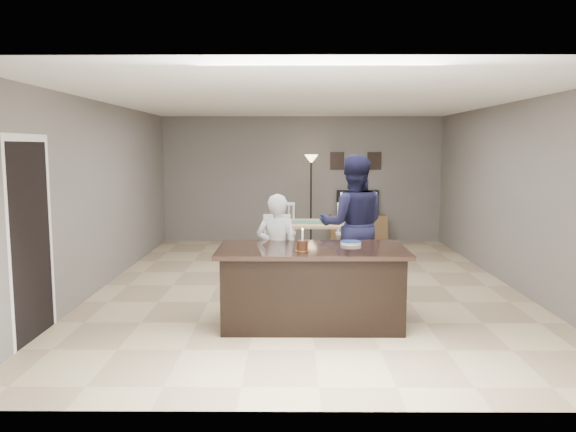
{
  "coord_description": "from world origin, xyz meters",
  "views": [
    {
      "loc": [
        -0.24,
        -8.14,
        2.04
      ],
      "look_at": [
        -0.28,
        -0.3,
        1.08
      ],
      "focal_mm": 35.0,
      "sensor_mm": 36.0,
      "label": 1
    }
  ],
  "objects_px": {
    "kitchen_island": "(312,285)",
    "birthday_cake": "(302,245)",
    "tv_console": "(358,229)",
    "plate_stack": "(351,243)",
    "television": "(358,203)",
    "man": "(353,225)",
    "woman": "(277,252)",
    "dining_table": "(316,231)",
    "floor_lamp": "(311,175)"
  },
  "relations": [
    {
      "from": "plate_stack",
      "to": "birthday_cake",
      "type": "bearing_deg",
      "value": -145.61
    },
    {
      "from": "man",
      "to": "dining_table",
      "type": "xyz_separation_m",
      "value": [
        -0.44,
        1.55,
        -0.31
      ]
    },
    {
      "from": "woman",
      "to": "man",
      "type": "bearing_deg",
      "value": -127.52
    },
    {
      "from": "television",
      "to": "woman",
      "type": "xyz_separation_m",
      "value": [
        -1.61,
        -5.09,
        -0.13
      ]
    },
    {
      "from": "tv_console",
      "to": "television",
      "type": "xyz_separation_m",
      "value": [
        0.0,
        0.07,
        0.56
      ]
    },
    {
      "from": "kitchen_island",
      "to": "birthday_cake",
      "type": "distance_m",
      "value": 0.56
    },
    {
      "from": "tv_console",
      "to": "dining_table",
      "type": "height_order",
      "value": "dining_table"
    },
    {
      "from": "dining_table",
      "to": "floor_lamp",
      "type": "height_order",
      "value": "floor_lamp"
    },
    {
      "from": "dining_table",
      "to": "woman",
      "type": "bearing_deg",
      "value": -101.61
    },
    {
      "from": "tv_console",
      "to": "plate_stack",
      "type": "distance_m",
      "value": 5.46
    },
    {
      "from": "woman",
      "to": "plate_stack",
      "type": "xyz_separation_m",
      "value": [
        0.88,
        -0.36,
        0.18
      ]
    },
    {
      "from": "television",
      "to": "woman",
      "type": "height_order",
      "value": "woman"
    },
    {
      "from": "man",
      "to": "birthday_cake",
      "type": "relative_size",
      "value": 7.64
    },
    {
      "from": "kitchen_island",
      "to": "plate_stack",
      "type": "height_order",
      "value": "plate_stack"
    },
    {
      "from": "dining_table",
      "to": "floor_lamp",
      "type": "distance_m",
      "value": 2.58
    },
    {
      "from": "man",
      "to": "floor_lamp",
      "type": "height_order",
      "value": "man"
    },
    {
      "from": "tv_console",
      "to": "plate_stack",
      "type": "height_order",
      "value": "plate_stack"
    },
    {
      "from": "television",
      "to": "kitchen_island",
      "type": "bearing_deg",
      "value": 77.99
    },
    {
      "from": "tv_console",
      "to": "television",
      "type": "height_order",
      "value": "television"
    },
    {
      "from": "kitchen_island",
      "to": "tv_console",
      "type": "height_order",
      "value": "kitchen_island"
    },
    {
      "from": "woman",
      "to": "floor_lamp",
      "type": "relative_size",
      "value": 0.78
    },
    {
      "from": "tv_console",
      "to": "plate_stack",
      "type": "bearing_deg",
      "value": -97.77
    },
    {
      "from": "kitchen_island",
      "to": "man",
      "type": "xyz_separation_m",
      "value": [
        0.62,
        1.35,
        0.52
      ]
    },
    {
      "from": "television",
      "to": "plate_stack",
      "type": "relative_size",
      "value": 3.65
    },
    {
      "from": "woman",
      "to": "kitchen_island",
      "type": "bearing_deg",
      "value": 141.35
    },
    {
      "from": "kitchen_island",
      "to": "birthday_cake",
      "type": "height_order",
      "value": "birthday_cake"
    },
    {
      "from": "television",
      "to": "plate_stack",
      "type": "height_order",
      "value": "television"
    },
    {
      "from": "man",
      "to": "dining_table",
      "type": "height_order",
      "value": "man"
    },
    {
      "from": "television",
      "to": "man",
      "type": "xyz_separation_m",
      "value": [
        -0.58,
        -4.29,
        0.11
      ]
    },
    {
      "from": "man",
      "to": "tv_console",
      "type": "bearing_deg",
      "value": -95.59
    },
    {
      "from": "floor_lamp",
      "to": "man",
      "type": "bearing_deg",
      "value": -83.74
    },
    {
      "from": "kitchen_island",
      "to": "woman",
      "type": "bearing_deg",
      "value": 126.76
    },
    {
      "from": "floor_lamp",
      "to": "television",
      "type": "bearing_deg",
      "value": 15.75
    },
    {
      "from": "plate_stack",
      "to": "kitchen_island",
      "type": "bearing_deg",
      "value": -157.33
    },
    {
      "from": "man",
      "to": "floor_lamp",
      "type": "bearing_deg",
      "value": -81.47
    },
    {
      "from": "birthday_cake",
      "to": "woman",
      "type": "bearing_deg",
      "value": 111.69
    },
    {
      "from": "tv_console",
      "to": "floor_lamp",
      "type": "height_order",
      "value": "floor_lamp"
    },
    {
      "from": "man",
      "to": "plate_stack",
      "type": "xyz_separation_m",
      "value": [
        -0.15,
        -1.16,
        -0.05
      ]
    },
    {
      "from": "man",
      "to": "floor_lamp",
      "type": "xyz_separation_m",
      "value": [
        -0.44,
        4.0,
        0.5
      ]
    },
    {
      "from": "kitchen_island",
      "to": "man",
      "type": "bearing_deg",
      "value": 65.44
    },
    {
      "from": "woman",
      "to": "man",
      "type": "relative_size",
      "value": 0.76
    },
    {
      "from": "woman",
      "to": "birthday_cake",
      "type": "xyz_separation_m",
      "value": [
        0.3,
        -0.75,
        0.22
      ]
    },
    {
      "from": "television",
      "to": "floor_lamp",
      "type": "xyz_separation_m",
      "value": [
        -1.02,
        -0.29,
        0.6
      ]
    },
    {
      "from": "kitchen_island",
      "to": "tv_console",
      "type": "distance_m",
      "value": 5.7
    },
    {
      "from": "floor_lamp",
      "to": "birthday_cake",
      "type": "bearing_deg",
      "value": -92.99
    },
    {
      "from": "floor_lamp",
      "to": "plate_stack",
      "type": "bearing_deg",
      "value": -86.8
    },
    {
      "from": "birthday_cake",
      "to": "dining_table",
      "type": "xyz_separation_m",
      "value": [
        0.29,
        3.11,
        -0.3
      ]
    },
    {
      "from": "kitchen_island",
      "to": "dining_table",
      "type": "relative_size",
      "value": 1.08
    },
    {
      "from": "television",
      "to": "woman",
      "type": "distance_m",
      "value": 5.34
    },
    {
      "from": "kitchen_island",
      "to": "tv_console",
      "type": "bearing_deg",
      "value": 77.84
    }
  ]
}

